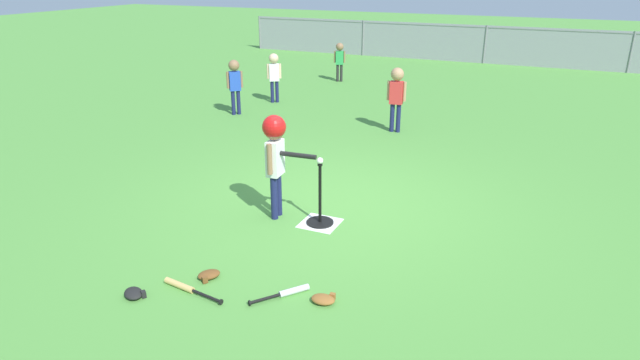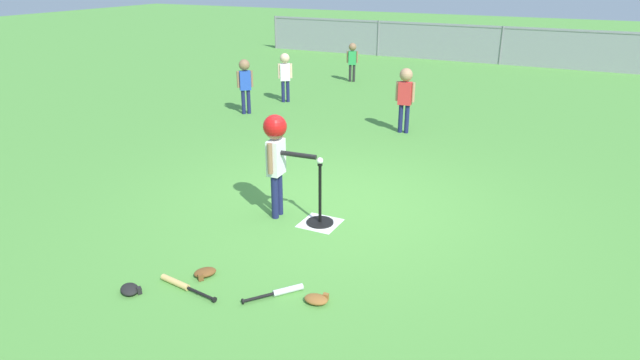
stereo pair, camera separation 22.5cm
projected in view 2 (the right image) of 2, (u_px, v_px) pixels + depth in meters
ground_plane at (336, 205)px, 6.96m from camera, size 60.00×60.00×0.00m
home_plate at (320, 223)px, 6.48m from camera, size 0.44×0.44×0.01m
batting_tee at (320, 214)px, 6.43m from camera, size 0.32×0.32×0.75m
baseball_on_tee at (320, 161)px, 6.19m from camera, size 0.07×0.07×0.07m
batter_child at (276, 145)px, 6.35m from camera, size 0.65×0.36×1.26m
fielder_deep_left at (405, 92)px, 9.74m from camera, size 0.35×0.23×1.17m
fielder_near_left at (245, 79)px, 11.03m from camera, size 0.26×0.25×1.11m
fielder_near_right at (352, 57)px, 14.19m from camera, size 0.28×0.20×1.00m
fielder_deep_center at (285, 71)px, 12.01m from camera, size 0.28×0.22×1.08m
spare_bat_silver at (282, 292)px, 5.07m from camera, size 0.41×0.50×0.06m
spare_bat_wood at (181, 284)px, 5.18m from camera, size 0.70×0.15×0.06m
glove_by_plate at (130, 289)px, 5.09m from camera, size 0.27×0.25×0.07m
glove_near_bats at (205, 273)px, 5.37m from camera, size 0.26×0.27×0.07m
glove_tossed_aside at (316, 299)px, 4.94m from camera, size 0.23×0.19×0.07m
outfield_fence at (501, 44)px, 16.72m from camera, size 16.06×0.06×1.15m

